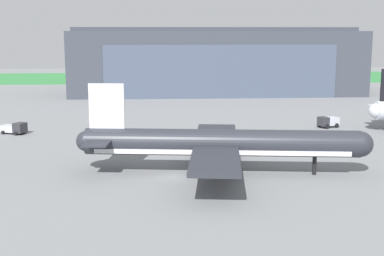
{
  "coord_description": "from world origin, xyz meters",
  "views": [
    {
      "loc": [
        -1.98,
        -67.56,
        18.72
      ],
      "look_at": [
        3.57,
        16.59,
        3.48
      ],
      "focal_mm": 49.27,
      "sensor_mm": 36.0,
      "label": 1
    }
  ],
  "objects": [
    {
      "name": "airliner_near_left",
      "position": [
        6.44,
        1.17,
        4.09
      ],
      "size": [
        39.56,
        31.12,
        12.1
      ],
      "color": "#282B33",
      "rests_on": "ground_plane"
    },
    {
      "name": "maintenance_hangar",
      "position": [
        16.37,
        97.98,
        9.8
      ],
      "size": [
        88.53,
        29.32,
        20.52
      ],
      "color": "#383D47",
      "rests_on": "ground_plane"
    },
    {
      "name": "grass_field_strip",
      "position": [
        0.0,
        157.29,
        0.04
      ],
      "size": [
        440.0,
        56.0,
        0.08
      ],
      "primitive_type": "cube",
      "color": "#348141",
      "rests_on": "ground_plane"
    },
    {
      "name": "ops_van",
      "position": [
        32.19,
        34.64,
        1.23
      ],
      "size": [
        4.64,
        3.67,
        2.21
      ],
      "color": "#2D2D33",
      "rests_on": "ground_plane"
    },
    {
      "name": "fuel_bowser",
      "position": [
        -28.95,
        31.81,
        1.09
      ],
      "size": [
        5.38,
        4.06,
        2.19
      ],
      "color": "#2D2D33",
      "rests_on": "ground_plane"
    },
    {
      "name": "ground_plane",
      "position": [
        0.0,
        0.0,
        0.0
      ],
      "size": [
        440.0,
        440.0,
        0.0
      ],
      "primitive_type": "plane",
      "color": "slate"
    }
  ]
}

